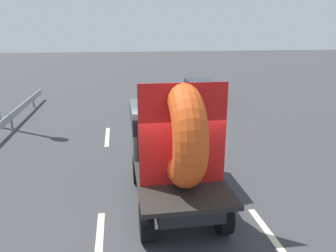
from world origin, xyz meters
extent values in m
plane|color=#38383A|center=(0.00, 0.00, 0.00)|extent=(120.00, 120.00, 0.00)
cylinder|color=black|center=(-0.59, 1.71, 0.42)|extent=(0.28, 0.85, 0.85)
cylinder|color=black|center=(1.11, 1.71, 0.42)|extent=(0.28, 0.85, 0.85)
cylinder|color=black|center=(-0.59, -1.11, 0.42)|extent=(0.28, 0.85, 0.85)
cylinder|color=black|center=(1.11, -1.11, 0.42)|extent=(0.28, 0.85, 0.85)
cube|color=black|center=(0.26, 0.39, 0.85)|extent=(1.30, 4.58, 0.25)
cube|color=#4C5156|center=(0.26, 1.71, 1.65)|extent=(2.00, 1.93, 1.35)
cube|color=black|center=(0.26, 1.66, 1.94)|extent=(2.02, 1.83, 0.44)
cube|color=black|center=(0.26, -0.58, 1.02)|extent=(2.00, 2.65, 0.10)
cube|color=black|center=(0.26, 0.70, 1.62)|extent=(1.80, 0.08, 1.10)
torus|color=#D84C19|center=(0.26, -0.73, 2.20)|extent=(0.70, 2.26, 2.26)
cube|color=red|center=(0.26, -0.73, 2.20)|extent=(1.90, 0.03, 2.26)
cylinder|color=black|center=(3.25, 14.15, 0.30)|extent=(0.21, 0.61, 0.61)
cylinder|color=black|center=(4.73, 14.15, 0.30)|extent=(0.21, 0.61, 0.61)
cylinder|color=black|center=(3.25, 11.60, 0.30)|extent=(0.21, 0.61, 0.61)
cylinder|color=black|center=(4.73, 11.60, 0.30)|extent=(0.21, 0.61, 0.61)
cube|color=#33723F|center=(3.99, 12.87, 0.56)|extent=(1.71, 3.98, 0.52)
cube|color=black|center=(3.99, 12.78, 1.06)|extent=(1.54, 2.23, 0.47)
cylinder|color=slate|center=(-5.94, 8.11, 0.28)|extent=(0.10, 0.10, 0.55)
cylinder|color=slate|center=(-5.94, 12.38, 0.28)|extent=(0.10, 0.10, 0.55)
cube|color=beige|center=(-1.60, -1.33, 0.00)|extent=(0.16, 2.79, 0.01)
cube|color=beige|center=(-1.60, 6.19, 0.00)|extent=(0.16, 2.50, 0.01)
cube|color=beige|center=(2.12, -1.53, 0.00)|extent=(0.16, 2.42, 0.01)
cube|color=beige|center=(2.12, 6.12, 0.00)|extent=(0.16, 2.12, 0.01)
camera|label=1|loc=(-1.07, -7.32, 4.38)|focal=35.41mm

